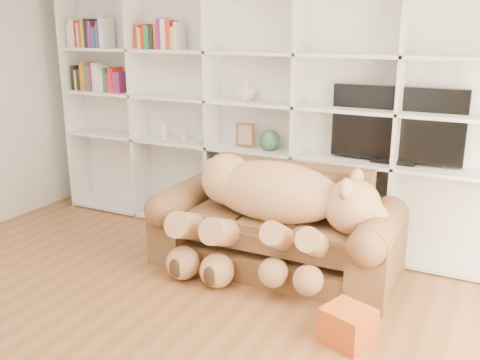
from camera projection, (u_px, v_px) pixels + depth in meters
The scene contains 14 objects.
floor at pixel (95, 357), 3.33m from camera, with size 5.00×5.00×0.00m, color brown.
wall_back at pixel (263, 95), 5.10m from camera, with size 5.00×0.02×2.70m, color silver.
bookshelf at pixel (234, 100), 5.10m from camera, with size 4.43×0.35×2.40m.
sofa at pixel (276, 231), 4.50m from camera, with size 2.02×0.87×0.85m.
teddy_bear at pixel (271, 205), 4.26m from camera, with size 1.66×0.87×0.96m.
throw_pillow at pixel (229, 188), 4.77m from camera, with size 0.33×0.11×0.33m, color #530E23.
gift_box at pixel (348, 325), 3.46m from camera, with size 0.29×0.27×0.24m, color #D0551B.
tv at pixel (397, 126), 4.46m from camera, with size 1.09×0.18×0.65m.
picture_frame at pixel (245, 135), 5.07m from camera, with size 0.18×0.03×0.23m, color #53321C.
green_vase at pixel (269, 140), 4.97m from camera, with size 0.20×0.20×0.20m, color #2C5539.
figurine_tall at pixel (163, 132), 5.50m from camera, with size 0.07×0.07×0.14m, color silver.
figurine_short at pixel (184, 136), 5.39m from camera, with size 0.06×0.06×0.11m, color silver.
snow_globe at pixel (204, 136), 5.29m from camera, with size 0.12×0.12×0.12m, color silver.
shelf_vase at pixel (245, 90), 4.96m from camera, with size 0.19×0.19×0.20m, color beige.
Camera 1 is at (2.12, -2.17, 1.99)m, focal length 40.00 mm.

